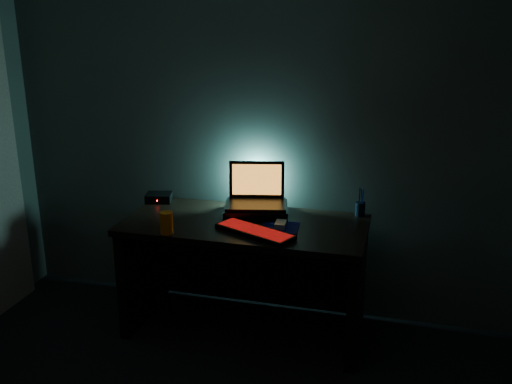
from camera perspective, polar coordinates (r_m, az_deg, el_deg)
room at (r=1.95m, az=-14.38°, el=-5.24°), size 3.50×4.00×2.50m
desk at (r=3.68m, az=-0.89°, el=-6.50°), size 1.50×0.70×0.75m
riser at (r=3.65m, az=0.01°, el=-1.82°), size 0.46×0.38×0.06m
laptop at (r=3.67m, az=0.04°, el=-0.23°), size 0.43×0.36×0.26m
keyboard at (r=3.34m, az=-0.12°, el=-3.99°), size 0.51×0.35×0.03m
mousepad at (r=3.45m, az=2.48°, el=-3.53°), size 0.23×0.22×0.00m
mouse at (r=3.44m, az=2.48°, el=-3.25°), size 0.07×0.11×0.03m
pen_cup at (r=3.69m, az=10.37°, el=-1.68°), size 0.07×0.07×0.09m
juice_glass at (r=3.37m, az=-8.94°, el=-3.06°), size 0.10×0.10×0.13m
router at (r=3.96m, az=-9.69°, el=-0.54°), size 0.20×0.17×0.06m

